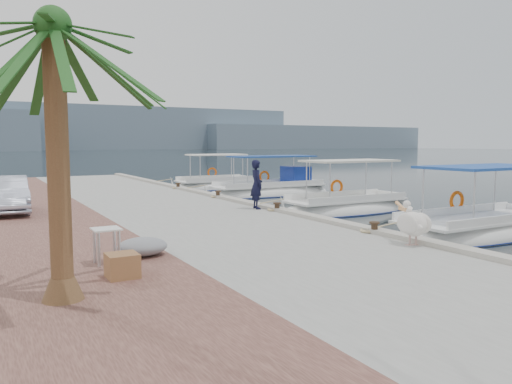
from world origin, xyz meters
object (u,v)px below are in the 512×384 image
at_px(fishing_caique_b, 480,232).
at_px(parked_car, 7,195).
at_px(fishing_caique_c, 346,210).
at_px(pelican, 413,223).
at_px(fisherman, 257,184).
at_px(date_palm, 53,27).
at_px(fishing_caique_e, 215,187).
at_px(fishing_caique_d, 271,192).

height_order(fishing_caique_b, parked_car, fishing_caique_b).
distance_m(fishing_caique_c, pelican, 9.10).
bearing_deg(fisherman, date_palm, 144.35).
bearing_deg(fishing_caique_e, fishing_caique_b, -88.07).
xyz_separation_m(fishing_caique_b, date_palm, (-12.73, -1.97, 4.53)).
height_order(fishing_caique_e, parked_car, fishing_caique_e).
bearing_deg(parked_car, fishing_caique_b, -34.45).
xyz_separation_m(fishing_caique_e, fisherman, (-4.15, -12.82, 1.29)).
xyz_separation_m(fishing_caique_d, fishing_caique_e, (-1.18, 4.98, -0.06)).
height_order(fishing_caique_c, parked_car, fishing_caique_c).
height_order(fishing_caique_b, date_palm, date_palm).
relative_size(fishing_caique_c, fisherman, 3.61).
relative_size(fishing_caique_b, date_palm, 1.40).
bearing_deg(parked_car, fishing_caique_c, -12.37).
relative_size(fishing_caique_b, fishing_caique_c, 1.09).
distance_m(pelican, fisherman, 7.58).
bearing_deg(fishing_caique_b, pelican, -161.11).
bearing_deg(pelican, fishing_caique_b, 18.89).
relative_size(fishing_caique_b, fisherman, 3.93).
bearing_deg(fisherman, fishing_caique_e, -8.50).
bearing_deg(fishing_caique_c, fishing_caique_e, 91.58).
bearing_deg(parked_car, fishing_caique_d, 19.64).
height_order(fishing_caique_c, pelican, fishing_caique_c).
xyz_separation_m(fishing_caique_b, fisherman, (-4.79, 5.95, 1.29)).
bearing_deg(fishing_caique_c, fisherman, -176.16).
relative_size(fisherman, parked_car, 0.47).
bearing_deg(fishing_caique_e, pelican, -101.42).
distance_m(fishing_caique_b, pelican, 5.10).
distance_m(fishing_caique_d, parked_car, 14.23).
height_order(date_palm, parked_car, date_palm).
relative_size(fishing_caique_b, fishing_caique_e, 1.22).
relative_size(fishing_caique_c, pelican, 4.91).
bearing_deg(fishing_caique_c, fishing_caique_b, -87.36).
relative_size(fishing_caique_e, parked_car, 1.52).
xyz_separation_m(fisherman, date_palm, (-7.94, -7.91, 3.25)).
distance_m(fishing_caique_e, fisherman, 13.54).
relative_size(fishing_caique_d, fisherman, 4.40).
xyz_separation_m(fishing_caique_c, fisherman, (-4.50, -0.30, 1.29)).
xyz_separation_m(fishing_caique_c, parked_car, (-12.65, 3.10, 1.01)).
bearing_deg(pelican, fishing_caique_c, 60.46).
xyz_separation_m(fishing_caique_d, pelican, (-5.29, -15.41, 0.85)).
relative_size(pelican, fisherman, 0.73).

